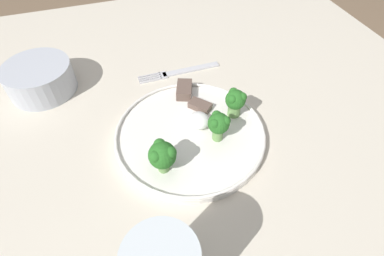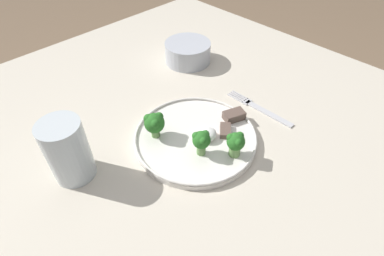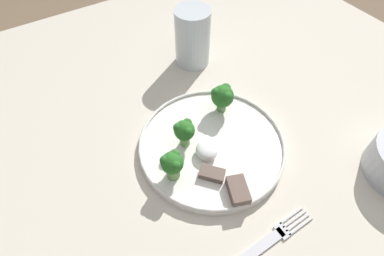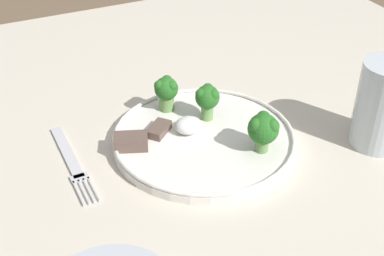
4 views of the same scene
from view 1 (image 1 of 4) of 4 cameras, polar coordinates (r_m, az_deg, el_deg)
The scene contains 10 objects.
table at distance 0.59m, azimuth -2.96°, elevation -8.24°, with size 1.18×1.19×0.71m.
dinner_plate at distance 0.53m, azimuth -0.38°, elevation -1.20°, with size 0.26×0.26×0.02m.
fork at distance 0.67m, azimuth -2.15°, elevation 10.68°, with size 0.02×0.18×0.00m.
cream_bowl at distance 0.68m, azimuth -26.94°, elevation 8.32°, with size 0.13×0.13×0.06m.
broccoli_floret_near_rim_left at distance 0.45m, azimuth -5.69°, elevation -5.14°, with size 0.04×0.04×0.06m.
broccoli_floret_center_left at distance 0.49m, azimuth 5.10°, elevation 0.78°, with size 0.04×0.04×0.06m.
broccoli_floret_back_left at distance 0.54m, azimuth 8.25°, elevation 5.17°, with size 0.04×0.04×0.06m.
meat_slice_front_slice at distance 0.57m, azimuth 1.54°, elevation 4.30°, with size 0.05×0.04×0.01m.
meat_slice_middle_slice at distance 0.60m, azimuth -1.48°, elevation 7.28°, with size 0.05×0.04×0.02m.
sauce_dollop at distance 0.53m, azimuth 1.39°, elevation 1.46°, with size 0.04×0.04×0.02m.
Camera 1 is at (-0.32, 0.07, 1.12)m, focal length 28.00 mm.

